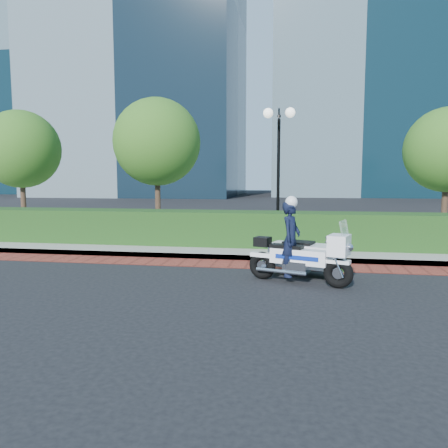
% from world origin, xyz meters
% --- Properties ---
extents(ground, '(120.00, 120.00, 0.00)m').
position_xyz_m(ground, '(0.00, 0.00, 0.00)').
color(ground, black).
rests_on(ground, ground).
extents(brick_strip, '(60.00, 1.00, 0.01)m').
position_xyz_m(brick_strip, '(0.00, 1.50, 0.01)').
color(brick_strip, maroon).
rests_on(brick_strip, ground).
extents(sidewalk, '(60.00, 8.00, 0.15)m').
position_xyz_m(sidewalk, '(0.00, 6.00, 0.07)').
color(sidewalk, gray).
rests_on(sidewalk, ground).
extents(hedge_main, '(18.00, 1.20, 1.00)m').
position_xyz_m(hedge_main, '(0.00, 3.60, 0.65)').
color(hedge_main, '#113415').
rests_on(hedge_main, sidewalk).
extents(lamppost, '(1.02, 0.70, 4.21)m').
position_xyz_m(lamppost, '(1.00, 5.20, 2.96)').
color(lamppost, black).
rests_on(lamppost, sidewalk).
extents(tree_a, '(3.00, 3.00, 4.58)m').
position_xyz_m(tree_a, '(-9.00, 6.50, 3.22)').
color(tree_a, '#332319').
rests_on(tree_a, sidewalk).
extents(tree_b, '(3.20, 3.20, 4.89)m').
position_xyz_m(tree_b, '(-3.50, 6.50, 3.43)').
color(tree_b, '#332319').
rests_on(tree_b, sidewalk).
extents(tree_c, '(2.80, 2.80, 4.30)m').
position_xyz_m(tree_c, '(6.50, 6.50, 3.05)').
color(tree_c, '#332319').
rests_on(tree_c, sidewalk).
extents(tower_left, '(22.00, 16.00, 40.00)m').
position_xyz_m(tower_left, '(-16.00, 40.00, 20.00)').
color(tower_left, black).
rests_on(tower_left, ground).
extents(tower_far_left, '(16.00, 14.00, 34.00)m').
position_xyz_m(tower_far_left, '(-36.00, 46.00, 17.00)').
color(tower_far_left, black).
rests_on(tower_far_left, ground).
extents(police_motorcycle, '(2.14, 1.92, 1.79)m').
position_xyz_m(police_motorcycle, '(1.68, 0.11, 0.61)').
color(police_motorcycle, black).
rests_on(police_motorcycle, ground).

